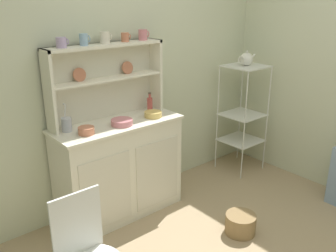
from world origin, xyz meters
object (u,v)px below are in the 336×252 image
object	(u,v)px
jam_bottle	(150,104)
porcelain_teapot	(246,59)
hutch_shelf_unit	(104,75)
floor_basket	(240,224)
bakers_rack	(243,107)
hutch_cabinet	(119,168)
bowl_mixing_large	(86,131)
cup_lilac_0	(61,42)
utensil_jar	(67,124)
wire_chair	(85,250)

from	to	relation	value
jam_bottle	porcelain_teapot	bearing A→B (deg)	-9.26
jam_bottle	hutch_shelf_unit	bearing A→B (deg)	169.42
hutch_shelf_unit	porcelain_teapot	xyz separation A→B (m)	(1.54, -0.26, 0.00)
floor_basket	bakers_rack	bearing A→B (deg)	40.15
hutch_cabinet	porcelain_teapot	size ratio (longest dim) A/B	4.95
floor_basket	porcelain_teapot	world-z (taller)	porcelain_teapot
bakers_rack	hutch_shelf_unit	bearing A→B (deg)	170.39
bakers_rack	bowl_mixing_large	xyz separation A→B (m)	(-1.87, 0.02, 0.17)
cup_lilac_0	utensil_jar	distance (m)	0.62
hutch_shelf_unit	floor_basket	distance (m)	1.68
utensil_jar	porcelain_teapot	bearing A→B (deg)	-5.15
cup_lilac_0	porcelain_teapot	xyz separation A→B (m)	(1.91, -0.22, -0.30)
cup_lilac_0	jam_bottle	bearing A→B (deg)	-2.63
bakers_rack	jam_bottle	size ratio (longest dim) A/B	6.82
bakers_rack	jam_bottle	world-z (taller)	bakers_rack
floor_basket	jam_bottle	distance (m)	1.32
wire_chair	jam_bottle	size ratio (longest dim) A/B	4.92
hutch_cabinet	porcelain_teapot	bearing A→B (deg)	-3.62
wire_chair	floor_basket	world-z (taller)	wire_chair
bakers_rack	bowl_mixing_large	distance (m)	1.87
jam_bottle	bowl_mixing_large	bearing A→B (deg)	-167.81
utensil_jar	porcelain_teapot	size ratio (longest dim) A/B	0.99
bakers_rack	cup_lilac_0	bearing A→B (deg)	173.45
utensil_jar	hutch_cabinet	bearing A→B (deg)	-10.78
bowl_mixing_large	utensil_jar	bearing A→B (deg)	119.75
hutch_cabinet	jam_bottle	size ratio (longest dim) A/B	6.47
hutch_shelf_unit	bakers_rack	distance (m)	1.65
hutch_shelf_unit	cup_lilac_0	xyz separation A→B (m)	(-0.37, -0.04, 0.30)
hutch_shelf_unit	jam_bottle	distance (m)	0.52
wire_chair	bowl_mixing_large	bearing A→B (deg)	38.74
bakers_rack	cup_lilac_0	world-z (taller)	cup_lilac_0
utensil_jar	porcelain_teapot	world-z (taller)	porcelain_teapot
floor_basket	cup_lilac_0	xyz separation A→B (m)	(-0.96, 1.02, 1.46)
hutch_shelf_unit	jam_bottle	xyz separation A→B (m)	(0.41, -0.08, -0.31)
bakers_rack	porcelain_teapot	xyz separation A→B (m)	(-0.00, 0.00, 0.52)
cup_lilac_0	bowl_mixing_large	world-z (taller)	cup_lilac_0
bakers_rack	wire_chair	world-z (taller)	bakers_rack
jam_bottle	porcelain_teapot	size ratio (longest dim) A/B	0.76
bowl_mixing_large	porcelain_teapot	bearing A→B (deg)	-0.74
wire_chair	floor_basket	bearing A→B (deg)	-21.37
porcelain_teapot	cup_lilac_0	bearing A→B (deg)	173.44
floor_basket	jam_bottle	xyz separation A→B (m)	(-0.17, 0.99, 0.85)
bakers_rack	porcelain_teapot	bearing A→B (deg)	180.00
bowl_mixing_large	wire_chair	bearing A→B (deg)	-120.29
bowl_mixing_large	bakers_rack	bearing A→B (deg)	-0.74
bakers_rack	floor_basket	bearing A→B (deg)	-139.85
floor_basket	cup_lilac_0	world-z (taller)	cup_lilac_0
hutch_cabinet	hutch_shelf_unit	bearing A→B (deg)	90.00
porcelain_teapot	utensil_jar	bearing A→B (deg)	174.85
jam_bottle	porcelain_teapot	distance (m)	1.18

